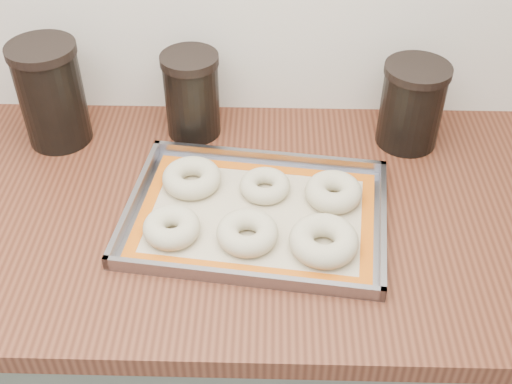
{
  "coord_description": "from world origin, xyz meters",
  "views": [
    {
      "loc": [
        0.08,
        0.8,
        1.69
      ],
      "look_at": [
        0.06,
        1.64,
        0.96
      ],
      "focal_mm": 45.0,
      "sensor_mm": 36.0,
      "label": 1
    }
  ],
  "objects_px": {
    "bagel_front_mid": "(247,233)",
    "bagel_back_left": "(192,178)",
    "bagel_front_left": "(172,227)",
    "bagel_front_right": "(324,241)",
    "baking_tray": "(256,214)",
    "canister_left": "(51,94)",
    "bagel_back_right": "(333,192)",
    "bagel_back_mid": "(265,186)",
    "canister_mid": "(192,95)",
    "canister_right": "(412,105)"
  },
  "relations": [
    {
      "from": "bagel_front_mid",
      "to": "canister_right",
      "type": "height_order",
      "value": "canister_right"
    },
    {
      "from": "bagel_front_left",
      "to": "baking_tray",
      "type": "bearing_deg",
      "value": 20.96
    },
    {
      "from": "bagel_front_left",
      "to": "canister_mid",
      "type": "distance_m",
      "value": 0.33
    },
    {
      "from": "canister_left",
      "to": "canister_mid",
      "type": "xyz_separation_m",
      "value": [
        0.28,
        0.03,
        -0.02
      ]
    },
    {
      "from": "canister_right",
      "to": "canister_mid",
      "type": "bearing_deg",
      "value": 177.03
    },
    {
      "from": "bagel_front_right",
      "to": "canister_left",
      "type": "distance_m",
      "value": 0.62
    },
    {
      "from": "bagel_front_mid",
      "to": "canister_mid",
      "type": "height_order",
      "value": "canister_mid"
    },
    {
      "from": "baking_tray",
      "to": "bagel_back_right",
      "type": "distance_m",
      "value": 0.15
    },
    {
      "from": "bagel_back_right",
      "to": "canister_mid",
      "type": "bearing_deg",
      "value": 141.86
    },
    {
      "from": "canister_right",
      "to": "bagel_front_right",
      "type": "bearing_deg",
      "value": -120.22
    },
    {
      "from": "bagel_front_left",
      "to": "bagel_front_right",
      "type": "bearing_deg",
      "value": -5.91
    },
    {
      "from": "baking_tray",
      "to": "canister_mid",
      "type": "height_order",
      "value": "canister_mid"
    },
    {
      "from": "baking_tray",
      "to": "bagel_front_right",
      "type": "relative_size",
      "value": 4.22
    },
    {
      "from": "bagel_front_left",
      "to": "canister_left",
      "type": "relative_size",
      "value": 0.46
    },
    {
      "from": "baking_tray",
      "to": "bagel_front_right",
      "type": "xyz_separation_m",
      "value": [
        0.12,
        -0.08,
        0.02
      ]
    },
    {
      "from": "bagel_front_mid",
      "to": "bagel_back_left",
      "type": "xyz_separation_m",
      "value": [
        -0.11,
        0.14,
        0.0
      ]
    },
    {
      "from": "baking_tray",
      "to": "bagel_back_left",
      "type": "distance_m",
      "value": 0.15
    },
    {
      "from": "bagel_front_mid",
      "to": "bagel_back_left",
      "type": "height_order",
      "value": "same"
    },
    {
      "from": "bagel_front_mid",
      "to": "canister_left",
      "type": "distance_m",
      "value": 0.5
    },
    {
      "from": "bagel_back_mid",
      "to": "baking_tray",
      "type": "bearing_deg",
      "value": -103.15
    },
    {
      "from": "baking_tray",
      "to": "canister_mid",
      "type": "distance_m",
      "value": 0.31
    },
    {
      "from": "baking_tray",
      "to": "bagel_front_left",
      "type": "distance_m",
      "value": 0.16
    },
    {
      "from": "bagel_back_left",
      "to": "bagel_back_right",
      "type": "xyz_separation_m",
      "value": [
        0.26,
        -0.03,
        0.0
      ]
    },
    {
      "from": "canister_left",
      "to": "bagel_front_mid",
      "type": "bearing_deg",
      "value": -36.57
    },
    {
      "from": "bagel_front_mid",
      "to": "bagel_back_left",
      "type": "relative_size",
      "value": 0.96
    },
    {
      "from": "baking_tray",
      "to": "bagel_back_right",
      "type": "relative_size",
      "value": 4.75
    },
    {
      "from": "baking_tray",
      "to": "canister_left",
      "type": "relative_size",
      "value": 2.32
    },
    {
      "from": "bagel_front_mid",
      "to": "canister_mid",
      "type": "distance_m",
      "value": 0.36
    },
    {
      "from": "bagel_front_left",
      "to": "bagel_front_right",
      "type": "distance_m",
      "value": 0.26
    },
    {
      "from": "canister_left",
      "to": "bagel_back_left",
      "type": "bearing_deg",
      "value": -27.75
    },
    {
      "from": "bagel_front_right",
      "to": "bagel_back_right",
      "type": "xyz_separation_m",
      "value": [
        0.02,
        0.13,
        -0.0
      ]
    },
    {
      "from": "bagel_front_right",
      "to": "bagel_back_right",
      "type": "relative_size",
      "value": 1.13
    },
    {
      "from": "baking_tray",
      "to": "bagel_front_right",
      "type": "height_order",
      "value": "bagel_front_right"
    },
    {
      "from": "canister_mid",
      "to": "bagel_back_mid",
      "type": "bearing_deg",
      "value": -52.75
    },
    {
      "from": "bagel_back_right",
      "to": "baking_tray",
      "type": "bearing_deg",
      "value": -162.13
    },
    {
      "from": "bagel_front_left",
      "to": "bagel_back_mid",
      "type": "relative_size",
      "value": 1.06
    },
    {
      "from": "bagel_back_left",
      "to": "bagel_back_right",
      "type": "bearing_deg",
      "value": -7.38
    },
    {
      "from": "bagel_back_mid",
      "to": "bagel_front_mid",
      "type": "bearing_deg",
      "value": -102.23
    },
    {
      "from": "baking_tray",
      "to": "bagel_back_right",
      "type": "height_order",
      "value": "bagel_back_right"
    },
    {
      "from": "canister_right",
      "to": "baking_tray",
      "type": "bearing_deg",
      "value": -141.65
    },
    {
      "from": "canister_left",
      "to": "bagel_back_right",
      "type": "bearing_deg",
      "value": -18.62
    },
    {
      "from": "bagel_front_right",
      "to": "canister_mid",
      "type": "bearing_deg",
      "value": 126.24
    },
    {
      "from": "baking_tray",
      "to": "bagel_back_mid",
      "type": "distance_m",
      "value": 0.07
    },
    {
      "from": "baking_tray",
      "to": "canister_right",
      "type": "distance_m",
      "value": 0.4
    },
    {
      "from": "bagel_back_left",
      "to": "bagel_back_mid",
      "type": "height_order",
      "value": "bagel_back_left"
    },
    {
      "from": "bagel_back_mid",
      "to": "canister_mid",
      "type": "xyz_separation_m",
      "value": [
        -0.15,
        0.2,
        0.07
      ]
    },
    {
      "from": "bagel_back_mid",
      "to": "bagel_back_right",
      "type": "relative_size",
      "value": 0.9
    },
    {
      "from": "bagel_front_mid",
      "to": "bagel_back_left",
      "type": "bearing_deg",
      "value": 127.38
    },
    {
      "from": "bagel_front_mid",
      "to": "bagel_front_right",
      "type": "xyz_separation_m",
      "value": [
        0.13,
        -0.02,
        0.0
      ]
    },
    {
      "from": "bagel_front_mid",
      "to": "bagel_back_mid",
      "type": "relative_size",
      "value": 1.13
    }
  ]
}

